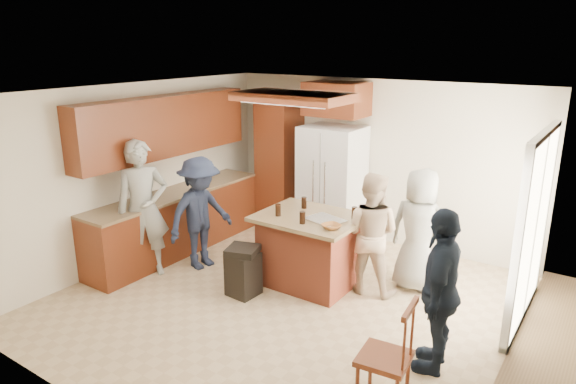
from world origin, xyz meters
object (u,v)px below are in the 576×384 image
Objects in this scene: person_behind_left at (370,233)px; person_side_right at (440,291)px; kitchen_island at (309,249)px; refrigerator at (332,184)px; person_counter at (200,213)px; spindle_chair at (387,358)px; person_front_left at (143,209)px; trash_bin at (243,271)px; person_behind_right at (419,230)px.

person_behind_left is 1.63m from person_side_right.
refrigerator is at bearing 109.88° from kitchen_island.
person_counter is 1.57× the size of spindle_chair.
person_front_left is 2.92× the size of trash_bin.
person_behind_right is (3.16, 1.64, -0.13)m from person_front_left.
person_behind_right is at bearing 28.91° from kitchen_island.
person_side_right is (1.22, -1.08, 0.04)m from person_behind_left.
person_side_right is 3.44m from refrigerator.
kitchen_island is (0.56, -1.54, -0.43)m from refrigerator.
refrigerator is at bearing -142.15° from person_side_right.
refrigerator is at bearing -53.54° from person_behind_left.
kitchen_island is 2.38m from spindle_chair.
refrigerator reaches higher than person_side_right.
kitchen_island is at bearing 54.34° from trash_bin.
person_front_left reaches higher than person_behind_left.
refrigerator is 1.41× the size of kitchen_island.
person_behind_left is (2.68, 1.23, -0.15)m from person_front_left.
person_counter is 1.59m from kitchen_island.
person_behind_right is 2.49× the size of trash_bin.
kitchen_island is at bearing -29.95° from person_front_left.
person_side_right is 1.63× the size of spindle_chair.
kitchen_island is (-1.19, -0.66, -0.31)m from person_behind_right.
person_behind_right is 1.96m from refrigerator.
trash_bin is at bearing -125.66° from kitchen_island.
refrigerator reaches higher than trash_bin.
person_front_left is 1.14× the size of person_side_right.
person_front_left is at bearing -96.46° from person_side_right.
person_front_left is at bearing -169.74° from trash_bin.
kitchen_island is at bearing -121.79° from person_side_right.
person_counter reaches higher than trash_bin.
person_behind_right is at bearing -26.85° from refrigerator.
person_front_left is at bearing 30.06° from person_behind_right.
person_behind_right is at bearing 38.87° from trash_bin.
kitchen_island is (1.51, 0.39, -0.31)m from person_counter.
person_behind_left reaches higher than trash_bin.
trash_bin is at bearing -46.17° from person_front_left.
person_front_left is 2.89m from refrigerator.
person_counter is 0.87× the size of refrigerator.
trash_bin is at bearing 158.83° from spindle_chair.
person_front_left is 1.85× the size of spindle_chair.
person_front_left reaches higher than person_side_right.
person_counter is (0.45, 0.59, -0.14)m from person_front_left.
person_behind_left is at bearing 119.53° from spindle_chair.
kitchen_island is at bearing -70.12° from refrigerator.
person_side_right is 1.27× the size of kitchen_island.
refrigerator reaches higher than spindle_chair.
person_front_left is 0.76m from person_counter.
refrigerator is (1.41, 2.52, -0.02)m from person_front_left.
person_behind_left is 2.32m from person_counter.
person_side_right is (0.75, -1.49, 0.02)m from person_behind_right.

